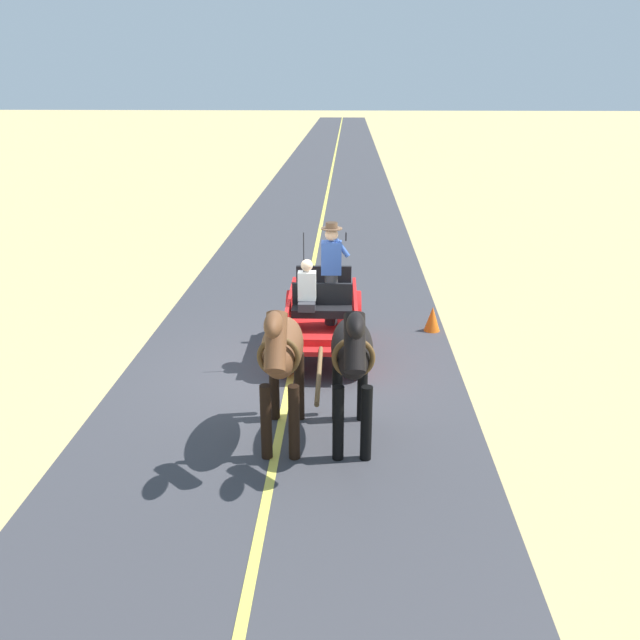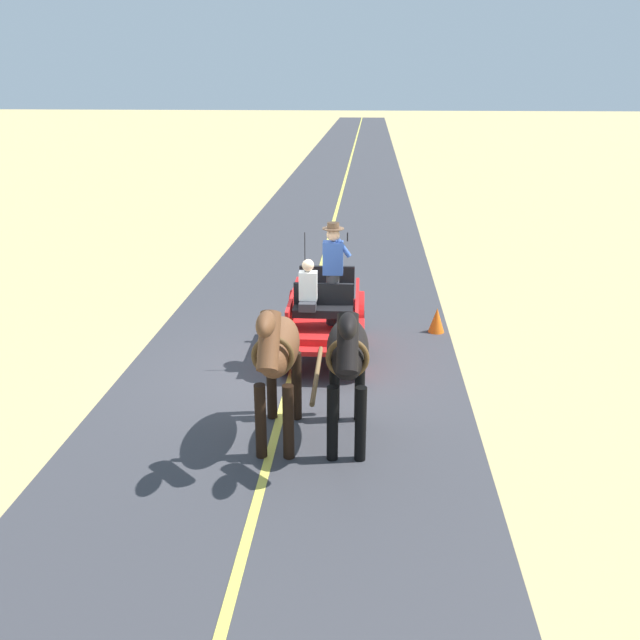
{
  "view_description": "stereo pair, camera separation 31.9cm",
  "coord_description": "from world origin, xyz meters",
  "px_view_note": "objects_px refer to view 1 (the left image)",
  "views": [
    {
      "loc": [
        -0.93,
        10.34,
        4.73
      ],
      "look_at": [
        -0.5,
        0.3,
        1.1
      ],
      "focal_mm": 37.56,
      "sensor_mm": 36.0,
      "label": 1
    },
    {
      "loc": [
        -1.25,
        10.33,
        4.73
      ],
      "look_at": [
        -0.5,
        0.3,
        1.1
      ],
      "focal_mm": 37.56,
      "sensor_mm": 36.0,
      "label": 2
    }
  ],
  "objects_px": {
    "horse_near_side": "(352,354)",
    "traffic_cone": "(432,319)",
    "horse_drawn_carriage": "(323,314)",
    "horse_off_side": "(282,353)"
  },
  "relations": [
    {
      "from": "horse_near_side",
      "to": "traffic_cone",
      "type": "height_order",
      "value": "horse_near_side"
    },
    {
      "from": "horse_drawn_carriage",
      "to": "traffic_cone",
      "type": "bearing_deg",
      "value": -146.74
    },
    {
      "from": "horse_off_side",
      "to": "horse_drawn_carriage",
      "type": "bearing_deg",
      "value": -98.05
    },
    {
      "from": "horse_drawn_carriage",
      "to": "horse_near_side",
      "type": "relative_size",
      "value": 2.04
    },
    {
      "from": "horse_drawn_carriage",
      "to": "traffic_cone",
      "type": "height_order",
      "value": "horse_drawn_carriage"
    },
    {
      "from": "horse_drawn_carriage",
      "to": "horse_off_side",
      "type": "distance_m",
      "value": 3.11
    },
    {
      "from": "horse_near_side",
      "to": "horse_off_side",
      "type": "height_order",
      "value": "same"
    },
    {
      "from": "horse_off_side",
      "to": "traffic_cone",
      "type": "relative_size",
      "value": 4.42
    },
    {
      "from": "horse_drawn_carriage",
      "to": "horse_off_side",
      "type": "bearing_deg",
      "value": 81.95
    },
    {
      "from": "horse_drawn_carriage",
      "to": "horse_off_side",
      "type": "height_order",
      "value": "horse_drawn_carriage"
    }
  ]
}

